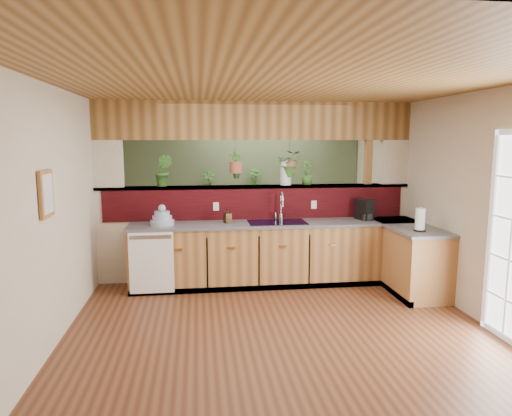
{
  "coord_description": "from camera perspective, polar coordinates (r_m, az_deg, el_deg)",
  "views": [
    {
      "loc": [
        -0.85,
        -5.28,
        2.05
      ],
      "look_at": [
        -0.09,
        0.7,
        1.15
      ],
      "focal_mm": 32.0,
      "sensor_mm": 36.0,
      "label": 1
    }
  ],
  "objects": [
    {
      "name": "ledge_plant_left",
      "position": [
        6.66,
        -11.5,
        4.61
      ],
      "size": [
        0.28,
        0.25,
        0.46
      ],
      "primitive_type": "imported",
      "rotation": [
        0.0,
        0.0,
        -0.19
      ],
      "color": "#2B5A1F",
      "rests_on": "pass_through_ledge"
    },
    {
      "name": "shelf_plant_a",
      "position": [
        8.57,
        -5.93,
        3.12
      ],
      "size": [
        0.26,
        0.19,
        0.46
      ],
      "primitive_type": "imported",
      "rotation": [
        0.0,
        0.0,
        -0.1
      ],
      "color": "#2B5A1F",
      "rests_on": "shelving_console"
    },
    {
      "name": "glass_jar",
      "position": [
        6.77,
        3.73,
        4.41
      ],
      "size": [
        0.16,
        0.16,
        0.36
      ],
      "color": "silver",
      "rests_on": "pass_through_ledge"
    },
    {
      "name": "dish_stack",
      "position": [
        6.33,
        -11.65,
        -1.33
      ],
      "size": [
        0.33,
        0.33,
        0.29
      ],
      "color": "#95A2C0",
      "rests_on": "countertop"
    },
    {
      "name": "pass_through_ledge",
      "position": [
        6.72,
        0.04,
        2.68
      ],
      "size": [
        4.6,
        0.21,
        0.04
      ],
      "primitive_type": "cube",
      "color": "brown",
      "rests_on": "ground"
    },
    {
      "name": "header_beam",
      "position": [
        6.69,
        0.04,
        10.85
      ],
      "size": [
        4.6,
        0.15,
        0.55
      ],
      "primitive_type": "cube",
      "color": "brown",
      "rests_on": "ground"
    },
    {
      "name": "floor_plant",
      "position": [
        8.1,
        6.49,
        -3.67
      ],
      "size": [
        0.73,
        0.66,
        0.7
      ],
      "primitive_type": "imported",
      "rotation": [
        0.0,
        0.0,
        0.2
      ],
      "color": "#2B5A1F",
      "rests_on": "ground"
    },
    {
      "name": "wall_left",
      "position": [
        5.53,
        -22.39,
        0.04
      ],
      "size": [
        0.02,
        7.0,
        2.6
      ],
      "primitive_type": "cube",
      "color": "beige",
      "rests_on": "ground"
    },
    {
      "name": "dishwasher",
      "position": [
        6.19,
        -12.94,
        -6.66
      ],
      "size": [
        0.58,
        0.03,
        0.82
      ],
      "color": "white",
      "rests_on": "ground"
    },
    {
      "name": "faucet",
      "position": [
        6.59,
        3.16,
        0.39
      ],
      "size": [
        0.18,
        0.18,
        0.42
      ],
      "color": "#B7B7B2",
      "rests_on": "countertop"
    },
    {
      "name": "hanging_plant_a",
      "position": [
        6.66,
        -2.52,
        6.5
      ],
      "size": [
        0.24,
        0.19,
        0.52
      ],
      "color": "brown",
      "rests_on": "header_beam"
    },
    {
      "name": "hanging_plant_b",
      "position": [
        6.77,
        4.23,
        6.94
      ],
      "size": [
        0.41,
        0.37,
        0.51
      ],
      "color": "brown",
      "rests_on": "header_beam"
    },
    {
      "name": "ground",
      "position": [
        5.73,
        1.8,
        -12.48
      ],
      "size": [
        4.6,
        7.0,
        0.01
      ],
      "primitive_type": "cube",
      "color": "#562E1A",
      "rests_on": "ground"
    },
    {
      "name": "sage_backwall",
      "position": [
        8.84,
        -1.72,
        3.62
      ],
      "size": [
        4.55,
        0.02,
        2.55
      ],
      "primitive_type": "cube",
      "color": "#546847",
      "rests_on": "ground"
    },
    {
      "name": "ledge_plant_right",
      "position": [
        6.84,
        6.4,
        4.39
      ],
      "size": [
        0.25,
        0.25,
        0.35
      ],
      "primitive_type": "imported",
      "rotation": [
        0.0,
        0.0,
        0.29
      ],
      "color": "#2B5A1F",
      "rests_on": "pass_through_ledge"
    },
    {
      "name": "soap_dispenser",
      "position": [
        6.38,
        -3.57,
        -0.96
      ],
      "size": [
        0.12,
        0.12,
        0.21
      ],
      "primitive_type": "imported",
      "rotation": [
        0.0,
        0.0,
        0.35
      ],
      "color": "#332212",
      "rests_on": "countertop"
    },
    {
      "name": "shelving_console",
      "position": [
        8.7,
        -2.88,
        -1.78
      ],
      "size": [
        1.59,
        0.47,
        1.05
      ],
      "primitive_type": "cube",
      "rotation": [
        0.0,
        0.0,
        -0.03
      ],
      "color": "black",
      "rests_on": "ground"
    },
    {
      "name": "pass_through_partition",
      "position": [
        6.74,
        0.29,
        1.17
      ],
      "size": [
        4.6,
        0.21,
        2.6
      ],
      "color": "beige",
      "rests_on": "ground"
    },
    {
      "name": "ceiling",
      "position": [
        5.38,
        1.93,
        14.35
      ],
      "size": [
        4.6,
        7.0,
        0.01
      ],
      "primitive_type": "cube",
      "color": "brown",
      "rests_on": "ground"
    },
    {
      "name": "navy_sink",
      "position": [
        6.47,
        2.66,
        -2.47
      ],
      "size": [
        0.82,
        0.5,
        0.18
      ],
      "color": "black",
      "rests_on": "countertop"
    },
    {
      "name": "shelf_plant_b",
      "position": [
        8.63,
        -0.14,
        3.34
      ],
      "size": [
        0.35,
        0.35,
        0.5
      ],
      "primitive_type": "imported",
      "rotation": [
        0.0,
        0.0,
        0.29
      ],
      "color": "#2B5A1F",
      "rests_on": "shelving_console"
    },
    {
      "name": "countertop",
      "position": [
        6.58,
        7.87,
        -5.69
      ],
      "size": [
        4.14,
        1.52,
        0.9
      ],
      "color": "brown",
      "rests_on": "ground"
    },
    {
      "name": "wall_back",
      "position": [
        8.86,
        -1.73,
        3.63
      ],
      "size": [
        4.6,
        0.02,
        2.6
      ],
      "primitive_type": "cube",
      "color": "beige",
      "rests_on": "ground"
    },
    {
      "name": "paper_towel",
      "position": [
        6.16,
        19.83,
        -1.43
      ],
      "size": [
        0.15,
        0.15,
        0.31
      ],
      "color": "black",
      "rests_on": "countertop"
    },
    {
      "name": "wall_front",
      "position": [
        2.11,
        17.46,
        -12.77
      ],
      "size": [
        4.6,
        0.02,
        2.6
      ],
      "primitive_type": "cube",
      "color": "beige",
      "rests_on": "ground"
    },
    {
      "name": "coffee_maker",
      "position": [
        6.82,
        13.44,
        -0.26
      ],
      "size": [
        0.16,
        0.27,
        0.3
      ],
      "rotation": [
        0.0,
        0.0,
        0.34
      ],
      "color": "black",
      "rests_on": "countertop"
    },
    {
      "name": "wall_right",
      "position": [
        6.2,
        23.37,
        0.83
      ],
      "size": [
        0.02,
        7.0,
        2.6
      ],
      "primitive_type": "cube",
      "color": "beige",
      "rests_on": "ground"
    },
    {
      "name": "framed_print",
      "position": [
        4.73,
        -24.73,
        1.63
      ],
      "size": [
        0.04,
        0.35,
        0.45
      ],
      "color": "brown",
      "rests_on": "wall_left"
    }
  ]
}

